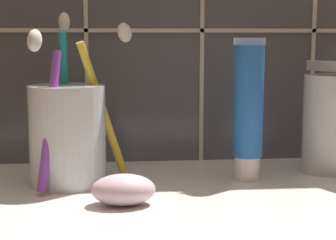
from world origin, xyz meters
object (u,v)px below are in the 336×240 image
Objects in this scene: toothbrush_cup at (68,132)px; toothpaste_tube at (248,110)px; sink_faucet at (331,120)px; soap_bar at (123,190)px.

toothbrush_cup is 19.76cm from toothpaste_tube.
toothbrush_cup reaches higher than sink_faucet.
toothpaste_tube is 1.20× the size of sink_faucet.
sink_faucet is 2.15× the size of soap_bar.
toothbrush_cup reaches higher than toothpaste_tube.
soap_bar is at bearing -148.90° from toothpaste_tube.
toothbrush_cup reaches higher than soap_bar.
sink_faucet is (10.35, 2.20, -1.51)cm from toothpaste_tube.
toothpaste_tube is at bearing 31.10° from soap_bar.
toothbrush_cup is 1.43× the size of sink_faucet.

